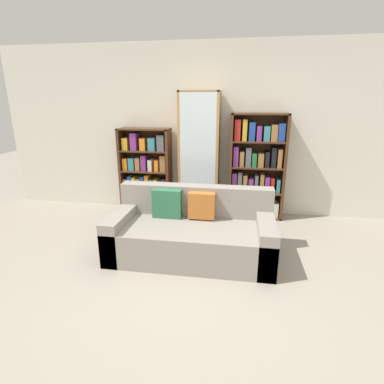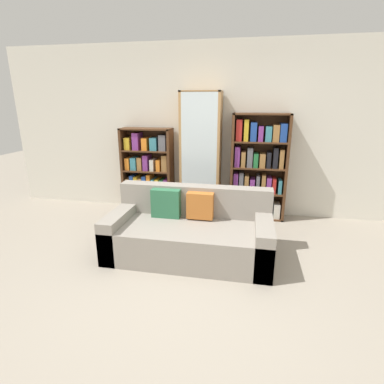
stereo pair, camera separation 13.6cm
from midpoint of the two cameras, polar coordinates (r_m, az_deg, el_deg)
name	(u,v)px [view 2 (the right image)]	position (r m, az deg, el deg)	size (l,w,h in m)	color
ground_plane	(186,283)	(3.24, 0.03, -17.04)	(16.00, 16.00, 0.00)	gray
wall_back	(215,131)	(4.96, 5.15, 11.52)	(7.19, 0.06, 2.70)	silver
couch	(190,233)	(3.66, 0.65, -7.80)	(1.93, 0.92, 0.79)	gray
bookshelf_left	(148,172)	(5.10, -7.61, 3.89)	(0.84, 0.32, 1.39)	#4C2D19
display_cabinet	(201,156)	(4.81, 2.51, 6.93)	(0.63, 0.36, 1.96)	#AD7F4C
bookshelf_right	(258,169)	(4.82, 13.22, 4.23)	(0.86, 0.32, 1.64)	#4C2D19
wine_bottle	(232,223)	(4.28, 8.60, -5.89)	(0.09, 0.09, 0.40)	#192333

